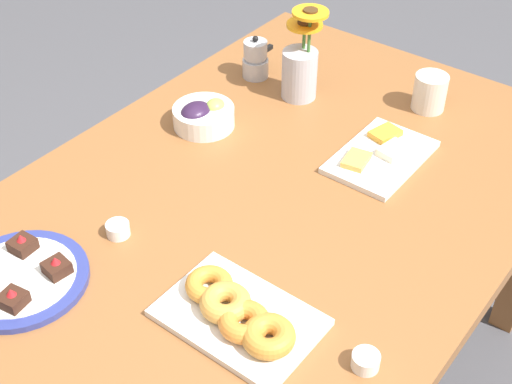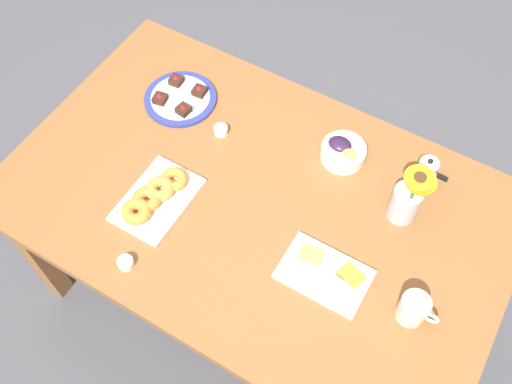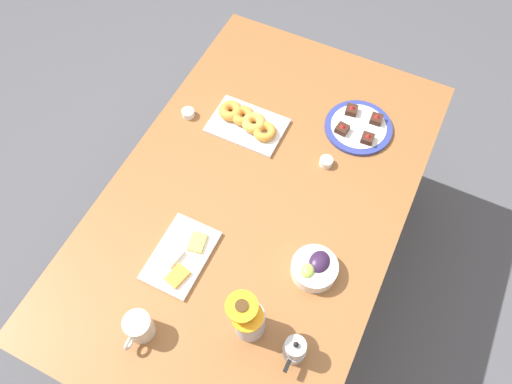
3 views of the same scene
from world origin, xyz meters
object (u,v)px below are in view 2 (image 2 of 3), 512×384
grape_bowl (343,151)px  flower_vase (406,201)px  jam_cup_berry (221,130)px  moka_pot (426,172)px  jam_cup_honey (126,263)px  croissant_platter (155,197)px  coffee_mug (414,309)px  dining_table (256,212)px  cheese_platter (326,274)px  dessert_plate (180,98)px

grape_bowl → flower_vase: size_ratio=0.62×
jam_cup_berry → moka_pot: (0.67, 0.17, 0.03)m
jam_cup_berry → jam_cup_honey: bearing=-87.5°
jam_cup_honey → moka_pot: size_ratio=0.40×
jam_cup_honey → moka_pot: bearing=48.5°
grape_bowl → croissant_platter: bearing=-133.5°
coffee_mug → grape_bowl: 0.57m
grape_bowl → moka_pot: (0.27, 0.04, 0.02)m
dining_table → moka_pot: 0.56m
moka_pot → cheese_platter: bearing=-104.9°
dining_table → moka_pot: size_ratio=13.45×
grape_bowl → cheese_platter: grape_bowl is taller
dessert_plate → dining_table: bearing=-26.3°
grape_bowl → jam_cup_honey: size_ratio=3.12×
coffee_mug → dessert_plate: size_ratio=0.46×
dining_table → croissant_platter: size_ratio=5.71×
croissant_platter → flower_vase: 0.78m
croissant_platter → moka_pot: size_ratio=2.35×
dining_table → jam_cup_berry: (-0.24, 0.17, 0.10)m
dessert_plate → flower_vase: 0.87m
jam_cup_berry → dessert_plate: (-0.20, 0.05, -0.00)m
dining_table → moka_pot: moka_pot is taller
coffee_mug → cheese_platter: 0.26m
dining_table → jam_cup_honey: bearing=-118.5°
croissant_platter → moka_pot: bearing=35.6°
croissant_platter → dessert_plate: dessert_plate is taller
dining_table → moka_pot: bearing=37.7°
jam_cup_berry → grape_bowl: bearing=16.7°
moka_pot → grape_bowl: bearing=-170.4°
cheese_platter → dessert_plate: bearing=155.6°
jam_cup_berry → moka_pot: 0.69m
cheese_platter → jam_cup_honey: (-0.52, -0.27, 0.01)m
grape_bowl → moka_pot: moka_pot is taller
coffee_mug → jam_cup_berry: 0.86m
coffee_mug → flower_vase: flower_vase is taller
jam_cup_berry → moka_pot: moka_pot is taller
dining_table → jam_cup_honey: 0.46m
cheese_platter → grape_bowl: bearing=109.6°
cheese_platter → flower_vase: 0.33m
coffee_mug → flower_vase: bearing=117.4°
grape_bowl → coffee_mug: bearing=-44.3°
grape_bowl → flower_vase: 0.28m
cheese_platter → moka_pot: (0.12, 0.46, 0.04)m
grape_bowl → jam_cup_honey: 0.78m
grape_bowl → dessert_plate: (-0.61, -0.07, -0.02)m
jam_cup_berry → moka_pot: size_ratio=0.40×
grape_bowl → croissant_platter: grape_bowl is taller
coffee_mug → croissant_platter: (-0.84, -0.06, -0.03)m
coffee_mug → jam_cup_honey: 0.84m
coffee_mug → croissant_platter: coffee_mug is taller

